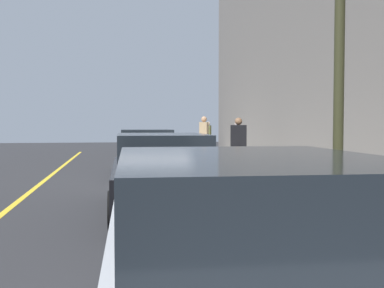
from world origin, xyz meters
TOP-DOWN VIEW (x-y plane):
  - ground_plane at (0.00, 0.00)m, footprint 56.00×56.00m
  - sidewalk at (0.00, -3.30)m, footprint 28.00×4.60m
  - lane_stripe_centre at (0.00, 3.20)m, footprint 28.00×0.14m
  - snow_bank_curb at (-0.32, -0.70)m, footprint 7.23×0.56m
  - parked_car_silver at (-11.64, 0.24)m, footprint 4.30×1.98m
  - parked_car_black at (-5.74, 0.24)m, footprint 4.62×1.95m
  - parked_car_charcoal at (0.88, 0.11)m, footprint 4.49×1.95m
  - pedestrian_tan_coat at (4.93, -2.60)m, footprint 0.58×0.58m
  - pedestrian_olive_coat at (11.75, -4.11)m, footprint 0.52×0.52m
  - pedestrian_black_coat at (-0.65, -2.63)m, footprint 0.57×0.51m
  - pedestrian_blue_coat at (4.01, -3.80)m, footprint 0.53×0.50m
  - rolling_suitcase at (12.18, -4.11)m, footprint 0.34×0.22m

SIDE VIEW (x-z plane):
  - ground_plane at x=0.00m, z-range 0.00..0.00m
  - lane_stripe_centre at x=0.00m, z-range 0.00..0.01m
  - sidewalk at x=0.00m, z-range 0.00..0.15m
  - snow_bank_curb at x=-0.32m, z-range 0.00..0.22m
  - rolling_suitcase at x=12.18m, z-range -0.03..0.93m
  - parked_car_silver at x=-11.64m, z-range 0.00..1.51m
  - parked_car_charcoal at x=0.88m, z-range 0.00..1.51m
  - parked_car_black at x=-5.74m, z-range 0.00..1.51m
  - pedestrian_olive_coat at x=11.75m, z-range 0.21..1.86m
  - pedestrian_blue_coat at x=4.01m, z-range 0.21..1.86m
  - pedestrian_black_coat at x=-0.65m, z-range 0.21..1.94m
  - pedestrian_tan_coat at x=4.93m, z-range 0.21..2.07m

